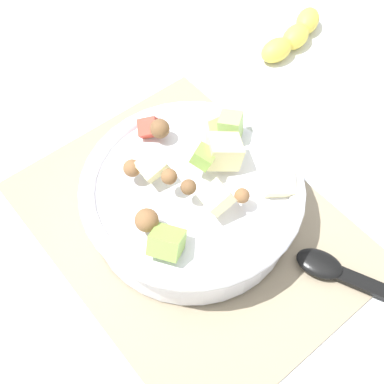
# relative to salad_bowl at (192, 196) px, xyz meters

# --- Properties ---
(ground_plane) EXTENTS (2.40, 2.40, 0.00)m
(ground_plane) POSITION_rel_salad_bowl_xyz_m (-0.01, 0.01, -0.05)
(ground_plane) COLOR silver
(placemat) EXTENTS (0.42, 0.32, 0.01)m
(placemat) POSITION_rel_salad_bowl_xyz_m (-0.01, 0.01, -0.04)
(placemat) COLOR gray
(placemat) RESTS_ON ground_plane
(salad_bowl) EXTENTS (0.27, 0.27, 0.11)m
(salad_bowl) POSITION_rel_salad_bowl_xyz_m (0.00, 0.00, 0.00)
(salad_bowl) COLOR white
(salad_bowl) RESTS_ON placemat
(serving_spoon) EXTENTS (0.22, 0.12, 0.01)m
(serving_spoon) POSITION_rel_salad_bowl_xyz_m (-0.20, -0.09, -0.04)
(serving_spoon) COLOR black
(serving_spoon) RESTS_ON placemat
(banana_whole) EXTENTS (0.07, 0.15, 0.04)m
(banana_whole) POSITION_rel_salad_bowl_xyz_m (0.15, -0.33, -0.03)
(banana_whole) COLOR yellow
(banana_whole) RESTS_ON ground_plane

